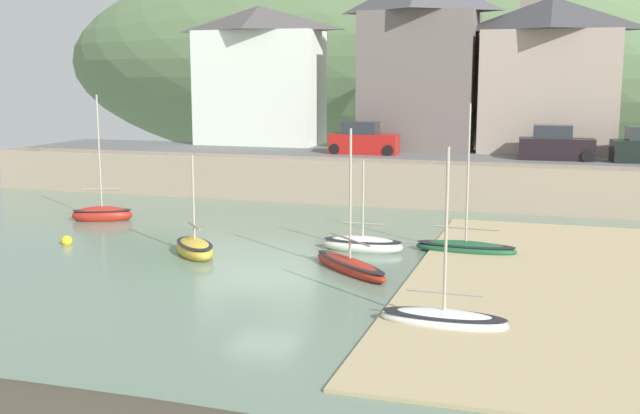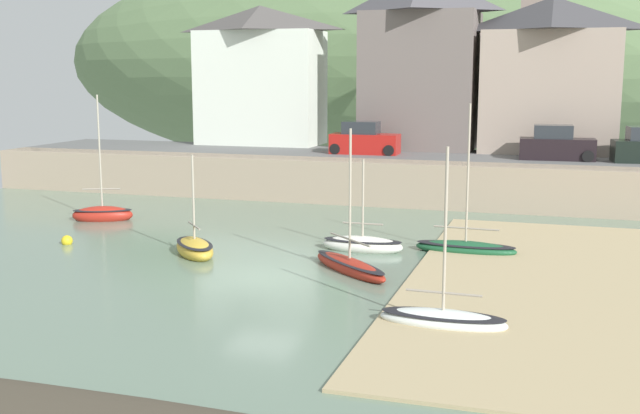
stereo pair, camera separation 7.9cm
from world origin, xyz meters
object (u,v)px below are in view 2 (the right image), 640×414
Objects in this scene: fishing_boat_green at (466,247)px; sailboat_blue_trim at (195,248)px; parked_car_near_slipway at (364,140)px; sailboat_far_left at (350,265)px; waterfront_building_centre at (421,60)px; waterfront_building_left at (261,75)px; rowboat_small_beached at (103,214)px; parked_car_by_wall at (556,145)px; dinghy_open_wooden at (443,319)px; church_with_spire at (544,17)px; sailboat_nearest_shore at (363,244)px; mooring_buoy at (67,241)px; waterfront_building_right at (550,74)px.

fishing_boat_green is 1.46× the size of sailboat_blue_trim.
fishing_boat_green is 16.86m from parked_car_near_slipway.
fishing_boat_green is (3.69, 4.33, -0.01)m from sailboat_far_left.
waterfront_building_left is at bearing -180.00° from waterfront_building_centre.
parked_car_by_wall is at bearing 8.45° from rowboat_small_beached.
waterfront_building_left is 1.46× the size of rowboat_small_beached.
rowboat_small_beached is 1.55× the size of parked_car_near_slipway.
waterfront_building_left is at bearing 153.88° from sailboat_blue_trim.
fishing_boat_green is 1.16× the size of dinghy_open_wooden.
church_with_spire is at bearing 39.77° from parked_car_near_slipway.
parked_car_near_slipway is at bearing -139.33° from church_with_spire.
parked_car_near_slipway is (2.40, 18.14, 2.92)m from sailboat_blue_trim.
parked_car_by_wall is (7.32, 15.39, 2.95)m from sailboat_nearest_shore.
waterfront_building_right is at bearing 49.65° from mooring_buoy.
mooring_buoy is at bearing -116.29° from parked_car_near_slipway.
parked_car_near_slipway is at bearing -119.61° from waterfront_building_centre.
church_with_spire is 31.01m from rowboat_small_beached.
sailboat_far_left reaches higher than parked_car_near_slipway.
sailboat_blue_trim is at bearing -155.70° from sailboat_nearest_shore.
sailboat_far_left is at bearing -127.73° from fishing_boat_green.
mooring_buoy is at bearing -116.26° from waterfront_building_centre.
waterfront_building_right is 27.76m from rowboat_small_beached.
parked_car_by_wall is (8.59, -4.50, -4.86)m from waterfront_building_centre.
sailboat_nearest_shore is 8.24× the size of mooring_buoy.
fishing_boat_green reaches higher than sailboat_far_left.
rowboat_small_beached is at bearing 149.64° from dinghy_open_wooden.
church_with_spire is 11.52m from parked_car_by_wall.
sailboat_blue_trim is 8.82× the size of mooring_buoy.
waterfront_building_right is 22.10m from sailboat_nearest_shore.
parked_car_by_wall is (1.25, -8.50, -7.68)m from church_with_spire.
sailboat_nearest_shore is 0.74× the size of dinghy_open_wooden.
church_with_spire is 3.05× the size of sailboat_far_left.
waterfront_building_right is 6.02m from parked_car_by_wall.
mooring_buoy is (-12.34, -2.55, -0.11)m from sailboat_nearest_shore.
rowboat_small_beached is 18.18m from fishing_boat_green.
parked_car_near_slipway is at bearing 28.99° from rowboat_small_beached.
church_with_spire is 29.95m from sailboat_far_left.
church_with_spire is 31.20m from sailboat_blue_trim.
waterfront_building_left is 27.51m from sailboat_far_left.
waterfront_building_centre is 7.10m from parked_car_near_slipway.
waterfront_building_left reaches higher than fishing_boat_green.
sailboat_nearest_shore is at bearing -104.25° from church_with_spire.
mooring_buoy is (-19.06, -22.44, -7.02)m from waterfront_building_right.
waterfront_building_right reaches higher than dinghy_open_wooden.
sailboat_blue_trim is at bearing 152.26° from dinghy_open_wooden.
fishing_boat_green reaches higher than sailboat_nearest_shore.
waterfront_building_left is 2.21× the size of sailboat_blue_trim.
waterfront_building_right is at bearing 22.20° from parked_car_near_slipway.
rowboat_small_beached reaches higher than fishing_boat_green.
waterfront_building_centre is 2.09× the size of dinghy_open_wooden.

